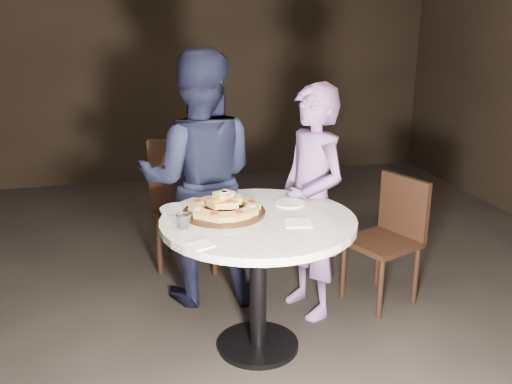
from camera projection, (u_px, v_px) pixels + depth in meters
floor at (232, 343)px, 3.29m from camera, size 7.00×7.00×0.00m
table at (258, 244)px, 3.07m from camera, size 1.05×1.05×0.79m
serving_board at (224, 212)px, 3.08m from camera, size 0.45×0.45×0.02m
focaccia_pile at (224, 205)px, 3.07m from camera, size 0.40×0.40×0.11m
plate_left at (178, 209)px, 3.14m from camera, size 0.24×0.24×0.01m
plate_right at (290, 203)px, 3.24m from camera, size 0.22×0.22×0.01m
water_glass at (184, 221)px, 2.88m from camera, size 0.10×0.10×0.07m
napkin_near at (200, 245)px, 2.67m from camera, size 0.14×0.14×0.01m
napkin_far at (298, 223)px, 2.94m from camera, size 0.16×0.16×0.01m
chair_far at (187, 194)px, 4.08m from camera, size 0.59×0.60×1.00m
chair_right at (391, 231)px, 3.69m from camera, size 0.51×0.50×0.82m
diner_navy at (199, 179)px, 3.61m from camera, size 0.89×0.75×1.63m
diner_teal at (312, 203)px, 3.46m from camera, size 0.48×0.60×1.44m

